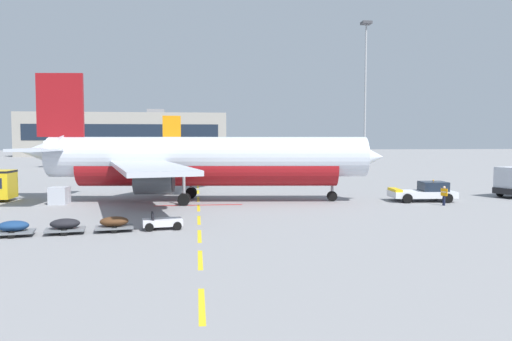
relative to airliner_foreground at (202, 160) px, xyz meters
The scene contains 11 objects.
ground 26.84m from the airliner_foreground, 35.53° to the left, with size 400.00×400.00×0.00m, color gray.
apron_paint_markings 12.44m from the airliner_foreground, 91.93° to the left, with size 8.00×93.92×0.01m.
airliner_foreground is the anchor object (origin of this frame).
pushback_tug 21.64m from the airliner_foreground, ahead, with size 6.21×3.59×2.08m.
airliner_mid_left 64.44m from the airliner_foreground, 106.25° to the left, with size 31.62×31.18×11.09m.
catering_truck 22.76m from the airliner_foreground, 56.48° to the left, with size 6.00×7.10×3.14m.
baggage_train 16.90m from the airliner_foreground, 116.39° to the right, with size 11.68×3.30×1.14m.
ground_crew_worker 22.52m from the airliner_foreground, 14.15° to the right, with size 0.48×0.64×1.76m.
uld_cargo_container 13.51m from the airliner_foreground, behind, with size 1.74×1.70×1.60m.
apron_light_mast_far 54.60m from the airliner_foreground, 53.97° to the left, with size 1.80×1.80×27.85m.
terminal_satellite 133.54m from the airliner_foreground, 100.82° to the left, with size 69.36×22.41×16.38m.
Camera 1 is at (17.85, -22.55, 6.06)m, focal length 34.43 mm.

